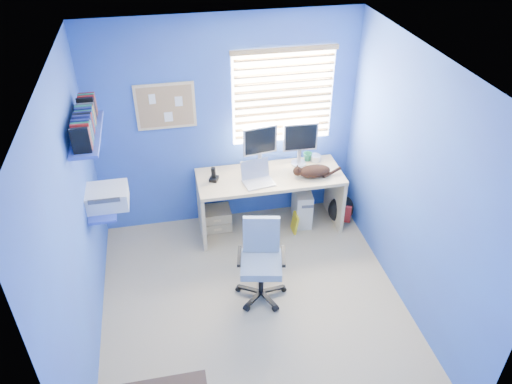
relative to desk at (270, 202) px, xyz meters
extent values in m
cube|color=tan|center=(-0.44, -1.26, -0.37)|extent=(3.00, 3.20, 0.00)
cube|color=white|center=(-0.44, -1.26, 2.13)|extent=(3.00, 3.20, 0.00)
cube|color=#3750AF|center=(-0.44, 0.34, 0.88)|extent=(3.00, 0.01, 2.50)
cube|color=#3750AF|center=(-0.44, -2.86, 0.88)|extent=(3.00, 0.01, 2.50)
cube|color=#3750AF|center=(-1.94, -1.26, 0.88)|extent=(0.01, 3.20, 2.50)
cube|color=#3750AF|center=(1.06, -1.26, 0.88)|extent=(0.01, 3.20, 2.50)
cube|color=tan|center=(0.00, 0.00, 0.00)|extent=(1.67, 0.65, 0.74)
cube|color=silver|center=(-0.16, -0.14, 0.48)|extent=(0.37, 0.31, 0.22)
cube|color=silver|center=(-0.08, 0.19, 0.64)|extent=(0.41, 0.18, 0.54)
cube|color=silver|center=(0.39, 0.18, 0.64)|extent=(0.40, 0.13, 0.54)
cube|color=black|center=(-0.64, 0.03, 0.45)|extent=(0.13, 0.14, 0.17)
imported|color=#186741|center=(0.52, 0.24, 0.42)|extent=(0.10, 0.09, 0.10)
cylinder|color=silver|center=(0.61, 0.22, 0.41)|extent=(0.13, 0.13, 0.07)
ellipsoid|color=black|center=(0.49, -0.11, 0.44)|extent=(0.39, 0.23, 0.13)
cube|color=beige|center=(0.42, 0.05, -0.14)|extent=(0.24, 0.46, 0.45)
cube|color=tan|center=(-0.64, 0.12, -0.23)|extent=(0.35, 0.28, 0.27)
cube|color=yellow|center=(0.28, -0.15, -0.25)|extent=(0.03, 0.17, 0.24)
ellipsoid|color=black|center=(0.88, -0.07, -0.18)|extent=(0.39, 0.35, 0.37)
cylinder|color=black|center=(-0.34, -1.12, -0.34)|extent=(0.58, 0.58, 0.06)
cylinder|color=black|center=(-0.34, -1.12, -0.15)|extent=(0.06, 0.06, 0.33)
cube|color=#81A0B8|center=(-0.34, -1.12, 0.06)|extent=(0.48, 0.48, 0.08)
cube|color=#81A0B8|center=(-0.30, -0.93, 0.29)|extent=(0.37, 0.13, 0.38)
cube|color=white|center=(0.21, 0.33, 1.18)|extent=(1.15, 0.01, 1.10)
cube|color=#AC7A43|center=(0.21, 0.30, 1.18)|extent=(1.10, 0.03, 1.00)
cube|color=tan|center=(-1.09, 0.33, 1.18)|extent=(0.64, 0.02, 0.52)
cube|color=tan|center=(-1.09, 0.32, 1.18)|extent=(0.58, 0.01, 0.46)
cube|color=#354BBD|center=(-1.80, -0.51, 0.55)|extent=(0.26, 0.55, 0.03)
cube|color=silver|center=(-1.76, -0.51, 0.65)|extent=(0.42, 0.34, 0.18)
cube|color=#354BBD|center=(-1.81, -0.51, 1.35)|extent=(0.24, 0.90, 0.03)
cube|color=navy|center=(-1.82, -0.51, 1.48)|extent=(0.15, 0.80, 0.22)
camera|label=1|loc=(-1.13, -4.70, 3.41)|focal=35.00mm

